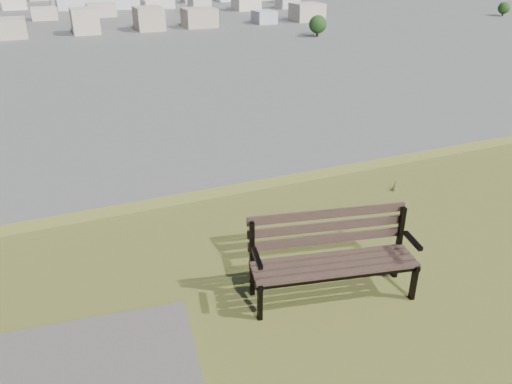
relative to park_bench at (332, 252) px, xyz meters
name	(u,v)px	position (x,y,z in m)	size (l,w,h in m)	color
park_bench	(332,252)	(0.00, 0.00, 0.00)	(1.72, 0.85, 0.86)	#473428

